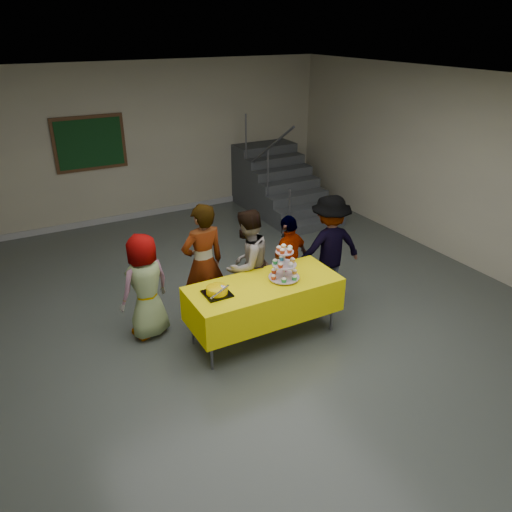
{
  "coord_description": "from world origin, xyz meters",
  "views": [
    {
      "loc": [
        -2.56,
        -4.56,
        3.64
      ],
      "look_at": [
        0.07,
        0.25,
        1.05
      ],
      "focal_mm": 35.0,
      "sensor_mm": 36.0,
      "label": 1
    }
  ],
  "objects_px": {
    "noticeboard": "(90,143)",
    "schoolchild_e": "(329,247)",
    "bear_cake": "(217,290)",
    "schoolchild_d": "(289,262)",
    "bake_table": "(264,298)",
    "schoolchild_a": "(145,286)",
    "schoolchild_b": "(203,264)",
    "schoolchild_c": "(247,265)",
    "staircase": "(277,186)",
    "cupcake_stand": "(284,266)"
  },
  "relations": [
    {
      "from": "cupcake_stand",
      "to": "schoolchild_a",
      "type": "height_order",
      "value": "schoolchild_a"
    },
    {
      "from": "schoolchild_b",
      "to": "schoolchild_d",
      "type": "height_order",
      "value": "schoolchild_b"
    },
    {
      "from": "cupcake_stand",
      "to": "schoolchild_d",
      "type": "distance_m",
      "value": 0.73
    },
    {
      "from": "bake_table",
      "to": "schoolchild_b",
      "type": "xyz_separation_m",
      "value": [
        -0.46,
        0.77,
        0.26
      ]
    },
    {
      "from": "schoolchild_b",
      "to": "schoolchild_c",
      "type": "bearing_deg",
      "value": 156.13
    },
    {
      "from": "bake_table",
      "to": "staircase",
      "type": "relative_size",
      "value": 0.78
    },
    {
      "from": "bear_cake",
      "to": "schoolchild_d",
      "type": "height_order",
      "value": "schoolchild_d"
    },
    {
      "from": "bake_table",
      "to": "schoolchild_c",
      "type": "relative_size",
      "value": 1.25
    },
    {
      "from": "schoolchild_d",
      "to": "schoolchild_e",
      "type": "height_order",
      "value": "schoolchild_e"
    },
    {
      "from": "bear_cake",
      "to": "schoolchild_c",
      "type": "relative_size",
      "value": 0.24
    },
    {
      "from": "schoolchild_a",
      "to": "schoolchild_b",
      "type": "height_order",
      "value": "schoolchild_b"
    },
    {
      "from": "schoolchild_a",
      "to": "bake_table",
      "type": "bearing_deg",
      "value": 130.54
    },
    {
      "from": "bake_table",
      "to": "schoolchild_d",
      "type": "distance_m",
      "value": 0.86
    },
    {
      "from": "cupcake_stand",
      "to": "schoolchild_a",
      "type": "distance_m",
      "value": 1.72
    },
    {
      "from": "schoolchild_e",
      "to": "schoolchild_d",
      "type": "bearing_deg",
      "value": 7.84
    },
    {
      "from": "bear_cake",
      "to": "schoolchild_d",
      "type": "relative_size",
      "value": 0.27
    },
    {
      "from": "bear_cake",
      "to": "schoolchild_b",
      "type": "bearing_deg",
      "value": 78.75
    },
    {
      "from": "cupcake_stand",
      "to": "schoolchild_d",
      "type": "relative_size",
      "value": 0.33
    },
    {
      "from": "schoolchild_a",
      "to": "staircase",
      "type": "xyz_separation_m",
      "value": [
        3.87,
        3.32,
        -0.19
      ]
    },
    {
      "from": "schoolchild_c",
      "to": "staircase",
      "type": "distance_m",
      "value": 4.34
    },
    {
      "from": "cupcake_stand",
      "to": "noticeboard",
      "type": "height_order",
      "value": "noticeboard"
    },
    {
      "from": "bear_cake",
      "to": "schoolchild_c",
      "type": "height_order",
      "value": "schoolchild_c"
    },
    {
      "from": "noticeboard",
      "to": "schoolchild_e",
      "type": "bearing_deg",
      "value": -62.88
    },
    {
      "from": "bake_table",
      "to": "noticeboard",
      "type": "height_order",
      "value": "noticeboard"
    },
    {
      "from": "bake_table",
      "to": "bear_cake",
      "type": "bearing_deg",
      "value": 177.92
    },
    {
      "from": "schoolchild_d",
      "to": "staircase",
      "type": "height_order",
      "value": "staircase"
    },
    {
      "from": "schoolchild_b",
      "to": "schoolchild_e",
      "type": "relative_size",
      "value": 1.07
    },
    {
      "from": "schoolchild_a",
      "to": "schoolchild_c",
      "type": "xyz_separation_m",
      "value": [
        1.32,
        -0.18,
        0.07
      ]
    },
    {
      "from": "schoolchild_c",
      "to": "schoolchild_d",
      "type": "xyz_separation_m",
      "value": [
        0.6,
        -0.07,
        -0.08
      ]
    },
    {
      "from": "bake_table",
      "to": "staircase",
      "type": "bearing_deg",
      "value": 57.18
    },
    {
      "from": "bake_table",
      "to": "schoolchild_e",
      "type": "relative_size",
      "value": 1.24
    },
    {
      "from": "bake_table",
      "to": "schoolchild_a",
      "type": "relative_size",
      "value": 1.38
    },
    {
      "from": "schoolchild_b",
      "to": "schoolchild_c",
      "type": "relative_size",
      "value": 1.08
    },
    {
      "from": "cupcake_stand",
      "to": "schoolchild_c",
      "type": "height_order",
      "value": "schoolchild_c"
    },
    {
      "from": "cupcake_stand",
      "to": "bear_cake",
      "type": "distance_m",
      "value": 0.89
    },
    {
      "from": "schoolchild_e",
      "to": "schoolchild_b",
      "type": "bearing_deg",
      "value": 0.11
    },
    {
      "from": "schoolchild_e",
      "to": "cupcake_stand",
      "type": "bearing_deg",
      "value": 34.77
    },
    {
      "from": "schoolchild_d",
      "to": "noticeboard",
      "type": "bearing_deg",
      "value": -94.17
    },
    {
      "from": "schoolchild_e",
      "to": "schoolchild_a",
      "type": "bearing_deg",
      "value": 2.65
    },
    {
      "from": "bake_table",
      "to": "cupcake_stand",
      "type": "relative_size",
      "value": 4.22
    },
    {
      "from": "cupcake_stand",
      "to": "schoolchild_c",
      "type": "xyz_separation_m",
      "value": [
        -0.19,
        0.61,
        -0.2
      ]
    },
    {
      "from": "schoolchild_d",
      "to": "schoolchild_e",
      "type": "distance_m",
      "value": 0.67
    },
    {
      "from": "bake_table",
      "to": "bear_cake",
      "type": "xyz_separation_m",
      "value": [
        -0.61,
        0.02,
        0.27
      ]
    },
    {
      "from": "schoolchild_b",
      "to": "schoolchild_a",
      "type": "bearing_deg",
      "value": -4.94
    },
    {
      "from": "schoolchild_b",
      "to": "staircase",
      "type": "xyz_separation_m",
      "value": [
        3.09,
        3.31,
        -0.32
      ]
    },
    {
      "from": "cupcake_stand",
      "to": "schoolchild_b",
      "type": "bearing_deg",
      "value": 132.52
    },
    {
      "from": "bake_table",
      "to": "schoolchild_c",
      "type": "distance_m",
      "value": 0.62
    },
    {
      "from": "schoolchild_a",
      "to": "noticeboard",
      "type": "distance_m",
      "value": 4.27
    },
    {
      "from": "schoolchild_c",
      "to": "staircase",
      "type": "relative_size",
      "value": 0.62
    },
    {
      "from": "noticeboard",
      "to": "schoolchild_a",
      "type": "bearing_deg",
      "value": -94.48
    }
  ]
}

